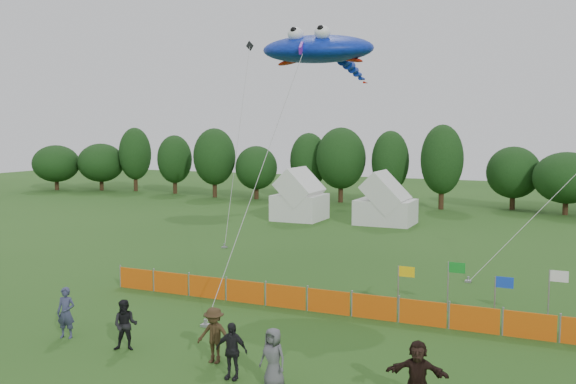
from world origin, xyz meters
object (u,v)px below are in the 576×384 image
at_px(spectator_b, 125,325).
at_px(spectator_f, 417,374).
at_px(spectator_d, 232,351).
at_px(stingray_kite, 322,50).
at_px(barrier_fence, 328,302).
at_px(spectator_e, 273,358).
at_px(spectator_a, 66,313).
at_px(spectator_c, 214,335).
at_px(tent_right, 386,204).
at_px(tent_left, 300,199).

height_order(spectator_b, spectator_f, spectator_f).
bearing_deg(spectator_d, spectator_f, -0.18).
bearing_deg(spectator_b, stingray_kite, 58.30).
bearing_deg(stingray_kite, barrier_fence, -66.01).
xyz_separation_m(spectator_d, stingray_kite, (-2.83, 14.78, 10.95)).
distance_m(spectator_d, spectator_e, 1.47).
relative_size(barrier_fence, spectator_a, 11.41).
height_order(spectator_a, spectator_c, spectator_a).
distance_m(spectator_a, spectator_c, 6.36).
xyz_separation_m(spectator_a, stingray_kite, (4.74, 13.90, 10.90)).
bearing_deg(spectator_b, barrier_fence, 31.37).
relative_size(spectator_a, spectator_f, 1.01).
bearing_deg(spectator_c, spectator_a, -179.96).
bearing_deg(spectator_a, spectator_f, -16.43).
relative_size(barrier_fence, spectator_e, 11.96).
bearing_deg(stingray_kite, spectator_a, -108.84).
xyz_separation_m(tent_right, spectator_f, (10.22, -32.98, -0.71)).
bearing_deg(spectator_c, barrier_fence, 77.60).
xyz_separation_m(spectator_b, spectator_e, (6.15, -0.77, 0.01)).
distance_m(tent_right, spectator_f, 34.54).
height_order(tent_right, barrier_fence, tent_right).
height_order(barrier_fence, spectator_b, spectator_b).
xyz_separation_m(barrier_fence, spectator_e, (1.23, -7.95, 0.42)).
relative_size(tent_left, spectator_f, 2.13).
distance_m(barrier_fence, spectator_e, 8.05).
distance_m(spectator_a, spectator_b, 2.89).
relative_size(tent_right, spectator_e, 2.54).
bearing_deg(spectator_f, tent_right, 99.90).
bearing_deg(spectator_b, spectator_a, 152.46).
height_order(tent_right, stingray_kite, stingray_kite).
xyz_separation_m(spectator_b, spectator_c, (3.48, 0.24, 0.04)).
bearing_deg(spectator_e, tent_right, 110.48).
relative_size(barrier_fence, spectator_d, 12.11).
xyz_separation_m(barrier_fence, spectator_d, (-0.24, -7.89, 0.40)).
distance_m(barrier_fence, spectator_f, 9.29).
bearing_deg(spectator_f, barrier_fence, 119.13).
distance_m(spectator_a, spectator_d, 7.62).
height_order(spectator_e, stingray_kite, stingray_kite).
bearing_deg(spectator_d, stingray_kite, 96.39).
bearing_deg(tent_left, spectator_a, -82.43).
bearing_deg(tent_right, spectator_d, -82.39).
bearing_deg(tent_right, spectator_e, -79.94).
xyz_separation_m(spectator_d, spectator_f, (5.75, 0.43, 0.04)).
bearing_deg(spectator_f, stingray_kite, 113.55).
xyz_separation_m(spectator_a, spectator_b, (2.89, -0.17, -0.05)).
xyz_separation_m(barrier_fence, spectator_b, (-4.93, -7.18, 0.41)).
distance_m(tent_right, barrier_fence, 25.97).
relative_size(spectator_e, spectator_f, 0.97).
bearing_deg(spectator_d, spectator_a, 168.91).
height_order(spectator_a, spectator_b, spectator_a).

